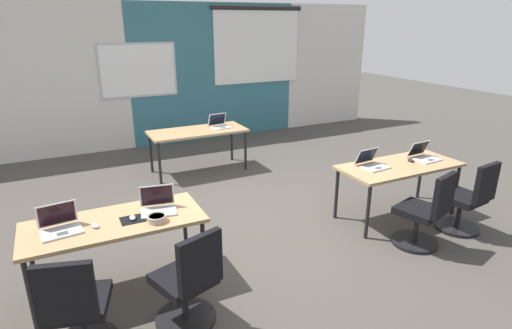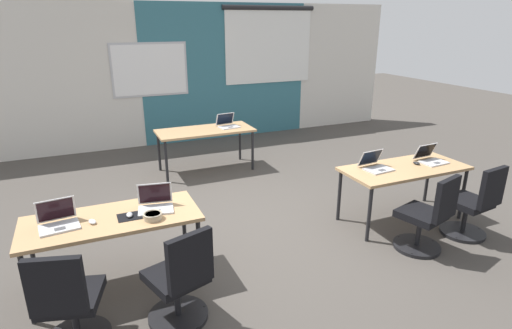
# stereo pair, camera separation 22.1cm
# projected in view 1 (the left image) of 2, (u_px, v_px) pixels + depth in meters

# --- Properties ---
(ground_plane) EXTENTS (24.00, 24.00, 0.00)m
(ground_plane) POSITION_uv_depth(u_px,v_px,m) (256.00, 224.00, 5.26)
(ground_plane) COLOR #47423D
(back_wall_assembly) EXTENTS (10.00, 0.27, 2.80)m
(back_wall_assembly) POSITION_uv_depth(u_px,v_px,m) (166.00, 75.00, 8.36)
(back_wall_assembly) COLOR silver
(back_wall_assembly) RESTS_ON ground
(desk_near_left) EXTENTS (1.60, 0.70, 0.72)m
(desk_near_left) POSITION_uv_depth(u_px,v_px,m) (115.00, 227.00, 3.80)
(desk_near_left) COLOR tan
(desk_near_left) RESTS_ON ground
(desk_near_right) EXTENTS (1.60, 0.70, 0.72)m
(desk_near_right) POSITION_uv_depth(u_px,v_px,m) (400.00, 169.00, 5.27)
(desk_near_right) COLOR tan
(desk_near_right) RESTS_ON ground
(desk_far_center) EXTENTS (1.60, 0.70, 0.72)m
(desk_far_center) POSITION_uv_depth(u_px,v_px,m) (198.00, 134.00, 6.90)
(desk_far_center) COLOR tan
(desk_far_center) RESTS_ON ground
(laptop_far_right) EXTENTS (0.37, 0.35, 0.23)m
(laptop_far_right) POSITION_uv_depth(u_px,v_px,m) (220.00, 124.00, 7.06)
(laptop_far_right) COLOR silver
(laptop_far_right) RESTS_ON desk_far_center
(laptop_near_right_end) EXTENTS (0.35, 0.34, 0.22)m
(laptop_near_right_end) POSITION_uv_depth(u_px,v_px,m) (424.00, 156.00, 5.44)
(laptop_near_right_end) COLOR silver
(laptop_near_right_end) RESTS_ON desk_near_right
(mouse_near_right_end) EXTENTS (0.06, 0.10, 0.03)m
(mouse_near_right_end) POSITION_uv_depth(u_px,v_px,m) (411.00, 161.00, 5.35)
(mouse_near_right_end) COLOR black
(mouse_near_right_end) RESTS_ON desk_near_right
(chair_near_right_end) EXTENTS (0.52, 0.56, 0.92)m
(chair_near_right_end) POSITION_uv_depth(u_px,v_px,m) (467.00, 203.00, 4.97)
(chair_near_right_end) COLOR black
(chair_near_right_end) RESTS_ON ground
(laptop_near_left_end) EXTENTS (0.36, 0.31, 0.24)m
(laptop_near_left_end) POSITION_uv_depth(u_px,v_px,m) (60.00, 226.00, 3.59)
(laptop_near_left_end) COLOR silver
(laptop_near_left_end) RESTS_ON desk_near_left
(mouse_near_left_end) EXTENTS (0.09, 0.11, 0.03)m
(mouse_near_left_end) POSITION_uv_depth(u_px,v_px,m) (95.00, 226.00, 3.66)
(mouse_near_left_end) COLOR silver
(mouse_near_left_end) RESTS_ON desk_near_left
(chair_near_left_end) EXTENTS (0.54, 0.60, 0.92)m
(chair_near_left_end) POSITION_uv_depth(u_px,v_px,m) (77.00, 314.00, 3.10)
(chair_near_left_end) COLOR black
(chair_near_left_end) RESTS_ON ground
(laptop_near_right_inner) EXTENTS (0.36, 0.35, 0.22)m
(laptop_near_right_inner) POSITION_uv_depth(u_px,v_px,m) (372.00, 163.00, 5.15)
(laptop_near_right_inner) COLOR #B7B7BC
(laptop_near_right_inner) RESTS_ON desk_near_right
(chair_near_right_inner) EXTENTS (0.54, 0.59, 0.92)m
(chair_near_right_inner) POSITION_uv_depth(u_px,v_px,m) (424.00, 216.00, 4.63)
(chair_near_right_inner) COLOR black
(chair_near_right_inner) RESTS_ON ground
(laptop_near_left_inner) EXTENTS (0.37, 0.32, 0.24)m
(laptop_near_left_inner) POSITION_uv_depth(u_px,v_px,m) (158.00, 206.00, 3.96)
(laptop_near_left_inner) COLOR silver
(laptop_near_left_inner) RESTS_ON desk_near_left
(mousepad_near_left_inner) EXTENTS (0.22, 0.19, 0.00)m
(mousepad_near_left_inner) POSITION_uv_depth(u_px,v_px,m) (133.00, 219.00, 3.80)
(mousepad_near_left_inner) COLOR black
(mousepad_near_left_inner) RESTS_ON desk_near_left
(mouse_near_left_inner) EXTENTS (0.07, 0.11, 0.03)m
(mouse_near_left_inner) POSITION_uv_depth(u_px,v_px,m) (133.00, 218.00, 3.80)
(mouse_near_left_inner) COLOR #B2B2B7
(mouse_near_left_inner) RESTS_ON mousepad_near_left_inner
(chair_near_left_inner) EXTENTS (0.56, 0.61, 0.92)m
(chair_near_left_inner) POSITION_uv_depth(u_px,v_px,m) (189.00, 287.00, 3.41)
(chair_near_left_inner) COLOR black
(chair_near_left_inner) RESTS_ON ground
(snack_bowl) EXTENTS (0.18, 0.18, 0.06)m
(snack_bowl) POSITION_uv_depth(u_px,v_px,m) (157.00, 218.00, 3.76)
(snack_bowl) COLOR tan
(snack_bowl) RESTS_ON desk_near_left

